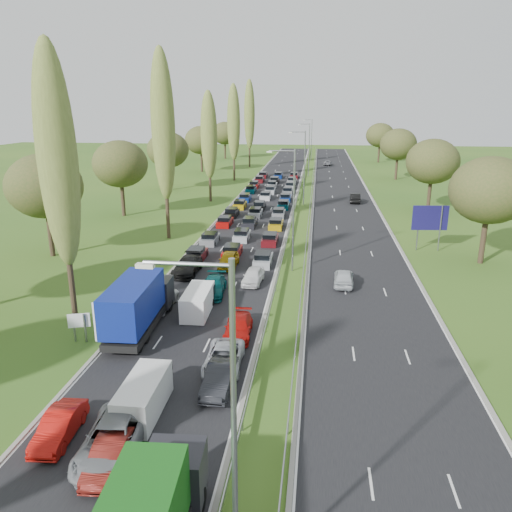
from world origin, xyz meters
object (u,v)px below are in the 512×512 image
(near_car_3, at_px, (188,266))
(near_car_1, at_px, (59,426))
(white_van_front, at_px, (145,394))
(blue_lorry, at_px, (138,304))
(white_van_rear, at_px, (198,301))
(info_sign, at_px, (79,324))
(direction_sign, at_px, (430,220))
(near_car_2, at_px, (157,301))

(near_car_3, bearing_deg, near_car_1, -89.08)
(near_car_3, bearing_deg, white_van_front, -80.50)
(blue_lorry, height_order, white_van_rear, blue_lorry)
(white_van_front, height_order, info_sign, info_sign)
(near_car_3, xyz_separation_m, direction_sign, (25.08, 11.32, 2.76))
(white_van_rear, height_order, direction_sign, direction_sign)
(white_van_rear, bearing_deg, direction_sign, 41.76)
(near_car_3, height_order, white_van_rear, white_van_rear)
(white_van_front, height_order, direction_sign, direction_sign)
(blue_lorry, bearing_deg, direction_sign, 41.64)
(info_sign, bearing_deg, direction_sign, 42.79)
(white_van_front, relative_size, direction_sign, 0.93)
(near_car_3, bearing_deg, white_van_rear, -69.80)
(white_van_front, xyz_separation_m, info_sign, (-7.27, 7.43, 0.37))
(near_car_2, xyz_separation_m, white_van_front, (3.74, -13.75, 0.31))
(near_car_1, relative_size, blue_lorry, 0.44)
(near_car_3, xyz_separation_m, info_sign, (-3.72, -15.33, 0.56))
(direction_sign, bearing_deg, white_van_front, -122.28)
(blue_lorry, relative_size, white_van_rear, 1.95)
(white_van_rear, xyz_separation_m, info_sign, (-7.02, -6.05, 0.37))
(near_car_3, distance_m, direction_sign, 27.66)
(near_car_1, xyz_separation_m, direction_sign, (24.95, 36.91, 2.86))
(near_car_3, bearing_deg, near_car_2, -90.60)
(white_van_front, bearing_deg, info_sign, 133.95)
(near_car_3, distance_m, blue_lorry, 13.09)
(blue_lorry, distance_m, white_van_rear, 5.26)
(near_car_3, height_order, white_van_front, white_van_front)
(white_van_front, bearing_deg, blue_lorry, 110.82)
(near_car_1, height_order, white_van_front, white_van_front)
(blue_lorry, xyz_separation_m, white_van_rear, (3.54, 3.74, -1.06))
(near_car_2, height_order, blue_lorry, blue_lorry)
(white_van_front, bearing_deg, white_van_rear, 90.61)
(white_van_rear, bearing_deg, near_car_2, 173.86)
(near_car_1, relative_size, direction_sign, 0.80)
(near_car_2, relative_size, direction_sign, 0.93)
(direction_sign, bearing_deg, near_car_2, -141.17)
(blue_lorry, xyz_separation_m, white_van_front, (3.79, -9.73, -1.07))
(blue_lorry, distance_m, white_van_front, 10.50)
(direction_sign, bearing_deg, near_car_3, -155.70)
(near_car_2, relative_size, white_van_front, 1.00)
(near_car_1, height_order, blue_lorry, blue_lorry)
(near_car_1, distance_m, white_van_rear, 16.61)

